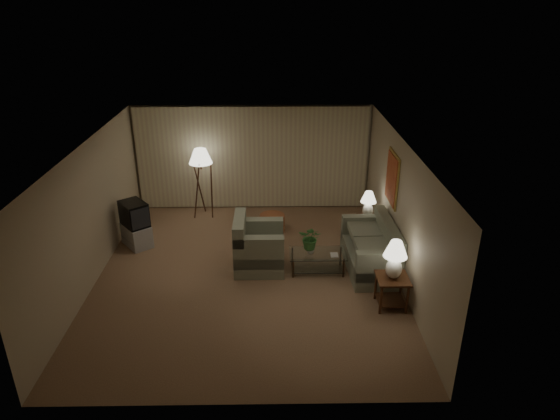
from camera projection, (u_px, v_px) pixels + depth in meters
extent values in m
plane|color=#9B7755|center=(248.00, 274.00, 10.16)|extent=(7.00, 7.00, 0.00)
cube|color=#C0B093|center=(253.00, 157.00, 12.81)|extent=(6.00, 0.04, 2.70)
cube|color=#C0B093|center=(90.00, 214.00, 9.57)|extent=(0.04, 7.00, 2.70)
cube|color=#C0B093|center=(401.00, 212.00, 9.66)|extent=(0.04, 7.00, 2.70)
cube|color=white|center=(244.00, 146.00, 9.06)|extent=(6.00, 7.00, 0.04)
cube|color=beige|center=(252.00, 158.00, 12.74)|extent=(5.85, 0.12, 2.65)
cube|color=gold|center=(392.00, 179.00, 10.22)|extent=(0.03, 0.90, 1.10)
cube|color=#AC301F|center=(391.00, 179.00, 10.22)|extent=(0.02, 0.80, 1.00)
cube|color=gray|center=(369.00, 259.00, 10.28)|extent=(1.88, 1.02, 0.43)
cube|color=gray|center=(259.00, 257.00, 10.32)|extent=(1.06, 1.00, 0.47)
cube|color=#331B0E|center=(393.00, 278.00, 8.90)|extent=(0.57, 0.57, 0.04)
cube|color=#331B0E|center=(390.00, 300.00, 9.09)|extent=(0.48, 0.48, 0.02)
cylinder|color=#331B0E|center=(381.00, 300.00, 8.81)|extent=(0.05, 0.05, 0.56)
cylinder|color=#331B0E|center=(376.00, 286.00, 9.24)|extent=(0.05, 0.05, 0.56)
cylinder|color=#331B0E|center=(407.00, 300.00, 8.81)|extent=(0.05, 0.05, 0.56)
cylinder|color=#331B0E|center=(401.00, 285.00, 9.24)|extent=(0.05, 0.05, 0.56)
cube|color=#331B0E|center=(367.00, 217.00, 11.28)|extent=(0.46, 0.39, 0.04)
cube|color=#331B0E|center=(366.00, 235.00, 11.46)|extent=(0.39, 0.33, 0.02)
cylinder|color=#331B0E|center=(359.00, 232.00, 11.27)|extent=(0.05, 0.05, 0.56)
cylinder|color=#331B0E|center=(357.00, 227.00, 11.53)|extent=(0.05, 0.05, 0.56)
cylinder|color=#331B0E|center=(375.00, 232.00, 11.27)|extent=(0.05, 0.05, 0.56)
cylinder|color=#331B0E|center=(373.00, 226.00, 11.53)|extent=(0.05, 0.05, 0.56)
ellipsoid|color=white|center=(394.00, 269.00, 8.82)|extent=(0.30, 0.30, 0.37)
cylinder|color=white|center=(395.00, 257.00, 8.73)|extent=(0.03, 0.03, 0.08)
cone|color=white|center=(396.00, 249.00, 8.66)|extent=(0.42, 0.42, 0.30)
ellipsoid|color=white|center=(368.00, 210.00, 11.21)|extent=(0.25, 0.25, 0.31)
cylinder|color=white|center=(368.00, 203.00, 11.13)|extent=(0.03, 0.03, 0.07)
cone|color=white|center=(369.00, 197.00, 11.07)|extent=(0.35, 0.35, 0.25)
cube|color=silver|center=(318.00, 253.00, 10.10)|extent=(1.15, 0.63, 0.02)
cube|color=silver|center=(317.00, 267.00, 10.22)|extent=(1.07, 0.54, 0.01)
cylinder|color=#3D2818|center=(293.00, 269.00, 9.95)|extent=(0.04, 0.04, 0.40)
cylinder|color=#3D2818|center=(292.00, 257.00, 10.40)|extent=(0.04, 0.04, 0.40)
cylinder|color=#3D2818|center=(344.00, 268.00, 9.97)|extent=(0.04, 0.04, 0.40)
cylinder|color=#3D2818|center=(340.00, 256.00, 10.41)|extent=(0.04, 0.04, 0.40)
cube|color=#B1B2B4|center=(137.00, 235.00, 11.20)|extent=(1.17, 1.16, 0.50)
cube|color=black|center=(134.00, 214.00, 10.99)|extent=(1.08, 1.08, 0.55)
cylinder|color=#331B0E|center=(201.00, 164.00, 12.20)|extent=(0.04, 0.04, 0.26)
cone|color=white|center=(200.00, 156.00, 12.11)|extent=(0.57, 0.57, 0.36)
cylinder|color=#AC683A|center=(272.00, 223.00, 11.91)|extent=(0.67, 0.67, 0.40)
imported|color=white|center=(310.00, 250.00, 10.06)|extent=(0.16, 0.16, 0.15)
imported|color=#387835|center=(311.00, 235.00, 9.93)|extent=(0.55, 0.51, 0.50)
imported|color=olive|center=(331.00, 255.00, 10.00)|extent=(0.15, 0.21, 0.02)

